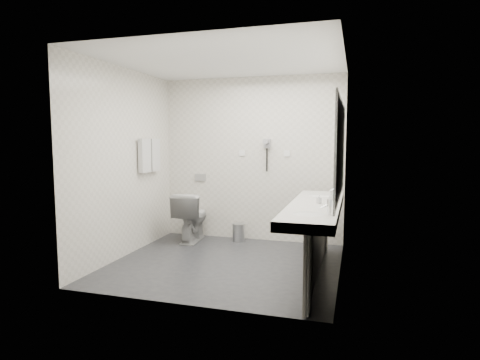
% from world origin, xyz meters
% --- Properties ---
extents(floor, '(2.80, 2.80, 0.00)m').
position_xyz_m(floor, '(0.00, 0.00, 0.00)').
color(floor, '#2C2C31').
rests_on(floor, ground).
extents(ceiling, '(2.80, 2.80, 0.00)m').
position_xyz_m(ceiling, '(0.00, 0.00, 2.50)').
color(ceiling, white).
rests_on(ceiling, wall_back).
extents(wall_back, '(2.80, 0.00, 2.80)m').
position_xyz_m(wall_back, '(0.00, 1.30, 1.25)').
color(wall_back, silver).
rests_on(wall_back, floor).
extents(wall_front, '(2.80, 0.00, 2.80)m').
position_xyz_m(wall_front, '(0.00, -1.30, 1.25)').
color(wall_front, silver).
rests_on(wall_front, floor).
extents(wall_left, '(0.00, 2.60, 2.60)m').
position_xyz_m(wall_left, '(-1.40, 0.00, 1.25)').
color(wall_left, silver).
rests_on(wall_left, floor).
extents(wall_right, '(0.00, 2.60, 2.60)m').
position_xyz_m(wall_right, '(1.40, 0.00, 1.25)').
color(wall_right, silver).
rests_on(wall_right, floor).
extents(vanity_counter, '(0.55, 2.20, 0.10)m').
position_xyz_m(vanity_counter, '(1.12, -0.20, 0.80)').
color(vanity_counter, white).
rests_on(vanity_counter, floor).
extents(vanity_panel, '(0.03, 2.15, 0.75)m').
position_xyz_m(vanity_panel, '(1.15, -0.20, 0.38)').
color(vanity_panel, gray).
rests_on(vanity_panel, floor).
extents(vanity_post_near, '(0.06, 0.06, 0.75)m').
position_xyz_m(vanity_post_near, '(1.18, -1.24, 0.38)').
color(vanity_post_near, silver).
rests_on(vanity_post_near, floor).
extents(vanity_post_far, '(0.06, 0.06, 0.75)m').
position_xyz_m(vanity_post_far, '(1.18, 0.84, 0.38)').
color(vanity_post_far, silver).
rests_on(vanity_post_far, floor).
extents(mirror, '(0.02, 2.20, 1.05)m').
position_xyz_m(mirror, '(1.39, -0.20, 1.45)').
color(mirror, '#B2BCC6').
rests_on(mirror, wall_right).
extents(basin_near, '(0.40, 0.31, 0.05)m').
position_xyz_m(basin_near, '(1.12, -0.85, 0.83)').
color(basin_near, white).
rests_on(basin_near, vanity_counter).
extents(basin_far, '(0.40, 0.31, 0.05)m').
position_xyz_m(basin_far, '(1.12, 0.45, 0.83)').
color(basin_far, white).
rests_on(basin_far, vanity_counter).
extents(faucet_near, '(0.04, 0.04, 0.15)m').
position_xyz_m(faucet_near, '(1.32, -0.85, 0.92)').
color(faucet_near, silver).
rests_on(faucet_near, vanity_counter).
extents(faucet_far, '(0.04, 0.04, 0.15)m').
position_xyz_m(faucet_far, '(1.32, 0.45, 0.92)').
color(faucet_far, silver).
rests_on(faucet_far, vanity_counter).
extents(soap_bottle_a, '(0.06, 0.06, 0.10)m').
position_xyz_m(soap_bottle_a, '(1.17, -0.19, 0.90)').
color(soap_bottle_a, white).
rests_on(soap_bottle_a, vanity_counter).
extents(soap_bottle_c, '(0.06, 0.06, 0.12)m').
position_xyz_m(soap_bottle_c, '(1.29, -0.18, 0.91)').
color(soap_bottle_c, white).
rests_on(soap_bottle_c, vanity_counter).
extents(glass_left, '(0.08, 0.08, 0.11)m').
position_xyz_m(glass_left, '(1.30, 0.11, 0.91)').
color(glass_left, silver).
rests_on(glass_left, vanity_counter).
extents(toilet, '(0.48, 0.78, 0.76)m').
position_xyz_m(toilet, '(-0.86, 0.93, 0.38)').
color(toilet, white).
rests_on(toilet, floor).
extents(flush_plate, '(0.18, 0.02, 0.12)m').
position_xyz_m(flush_plate, '(-0.85, 1.29, 0.95)').
color(flush_plate, '#B2B5BA').
rests_on(flush_plate, wall_back).
extents(pedal_bin, '(0.19, 0.19, 0.26)m').
position_xyz_m(pedal_bin, '(-0.15, 1.10, 0.13)').
color(pedal_bin, '#B2B5BA').
rests_on(pedal_bin, floor).
extents(bin_lid, '(0.19, 0.19, 0.02)m').
position_xyz_m(bin_lid, '(-0.15, 1.10, 0.27)').
color(bin_lid, '#B2B5BA').
rests_on(bin_lid, pedal_bin).
extents(towel_rail, '(0.02, 0.62, 0.02)m').
position_xyz_m(towel_rail, '(-1.35, 0.55, 1.55)').
color(towel_rail, silver).
rests_on(towel_rail, wall_left).
extents(towel_near, '(0.07, 0.24, 0.48)m').
position_xyz_m(towel_near, '(-1.34, 0.41, 1.33)').
color(towel_near, silver).
rests_on(towel_near, towel_rail).
extents(towel_far, '(0.07, 0.24, 0.48)m').
position_xyz_m(towel_far, '(-1.34, 0.69, 1.33)').
color(towel_far, silver).
rests_on(towel_far, towel_rail).
extents(dryer_cradle, '(0.10, 0.04, 0.14)m').
position_xyz_m(dryer_cradle, '(0.25, 1.27, 1.50)').
color(dryer_cradle, '#97969C').
rests_on(dryer_cradle, wall_back).
extents(dryer_barrel, '(0.08, 0.14, 0.08)m').
position_xyz_m(dryer_barrel, '(0.25, 1.20, 1.53)').
color(dryer_barrel, '#97969C').
rests_on(dryer_barrel, dryer_cradle).
extents(dryer_cord, '(0.02, 0.02, 0.35)m').
position_xyz_m(dryer_cord, '(0.25, 1.26, 1.25)').
color(dryer_cord, black).
rests_on(dryer_cord, dryer_cradle).
extents(switch_plate_a, '(0.09, 0.02, 0.09)m').
position_xyz_m(switch_plate_a, '(-0.15, 1.29, 1.35)').
color(switch_plate_a, white).
rests_on(switch_plate_a, wall_back).
extents(switch_plate_b, '(0.09, 0.02, 0.09)m').
position_xyz_m(switch_plate_b, '(0.55, 1.29, 1.35)').
color(switch_plate_b, white).
rests_on(switch_plate_b, wall_back).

